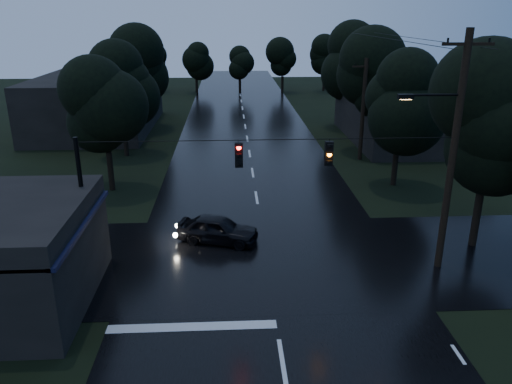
{
  "coord_description": "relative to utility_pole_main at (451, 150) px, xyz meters",
  "views": [
    {
      "loc": [
        -1.55,
        -8.1,
        10.5
      ],
      "look_at": [
        -0.33,
        14.39,
        2.4
      ],
      "focal_mm": 35.0,
      "sensor_mm": 36.0,
      "label": 1
    }
  ],
  "objects": [
    {
      "name": "cross_street",
      "position": [
        -7.41,
        1.0,
        -5.26
      ],
      "size": [
        60.0,
        9.0,
        0.02
      ],
      "primitive_type": "cube",
      "color": "black",
      "rests_on": "ground"
    },
    {
      "name": "main_road",
      "position": [
        -7.41,
        19.0,
        -5.26
      ],
      "size": [
        12.0,
        120.0,
        0.02
      ],
      "primitive_type": "cube",
      "color": "black",
      "rests_on": "ground"
    },
    {
      "name": "utility_pole_far",
      "position": [
        0.89,
        17.0,
        -1.38
      ],
      "size": [
        2.0,
        0.3,
        7.5
      ],
      "color": "black",
      "rests_on": "ground"
    },
    {
      "name": "tree_right_c",
      "position": [
        2.79,
        29.0,
        1.11
      ],
      "size": [
        4.76,
        4.76,
        10.03
      ],
      "color": "black",
      "rests_on": "ground"
    },
    {
      "name": "tree_right_b",
      "position": [
        2.19,
        19.0,
        0.74
      ],
      "size": [
        4.48,
        4.48,
        9.44
      ],
      "color": "black",
      "rests_on": "ground"
    },
    {
      "name": "building_far_left",
      "position": [
        -21.41,
        29.0,
        -2.76
      ],
      "size": [
        10.0,
        16.0,
        5.0
      ],
      "primitive_type": "cube",
      "color": "black",
      "rests_on": "ground"
    },
    {
      "name": "tree_left_c",
      "position": [
        -17.61,
        29.0,
        0.74
      ],
      "size": [
        4.48,
        4.48,
        9.44
      ],
      "color": "black",
      "rests_on": "ground"
    },
    {
      "name": "tree_left_a",
      "position": [
        -16.41,
        11.0,
        -0.02
      ],
      "size": [
        3.92,
        3.92,
        8.26
      ],
      "color": "black",
      "rests_on": "ground"
    },
    {
      "name": "tree_corner_near",
      "position": [
        2.59,
        2.0,
        0.74
      ],
      "size": [
        4.48,
        4.48,
        9.44
      ],
      "color": "black",
      "rests_on": "ground"
    },
    {
      "name": "tree_right_a",
      "position": [
        1.59,
        11.0,
        0.36
      ],
      "size": [
        4.2,
        4.2,
        8.85
      ],
      "color": "black",
      "rests_on": "ground"
    },
    {
      "name": "building_far_right",
      "position": [
        6.59,
        23.0,
        -3.06
      ],
      "size": [
        10.0,
        14.0,
        4.4
      ],
      "primitive_type": "cube",
      "color": "black",
      "rests_on": "ground"
    },
    {
      "name": "span_signals",
      "position": [
        -6.85,
        -0.01,
        -0.01
      ],
      "size": [
        15.0,
        0.37,
        1.12
      ],
      "color": "black",
      "rests_on": "ground"
    },
    {
      "name": "utility_pole_main",
      "position": [
        0.0,
        0.0,
        0.0
      ],
      "size": [
        3.5,
        0.3,
        10.0
      ],
      "color": "black",
      "rests_on": "ground"
    },
    {
      "name": "anchor_pole_left",
      "position": [
        -14.91,
        0.0,
        -2.26
      ],
      "size": [
        0.18,
        0.18,
        6.0
      ],
      "primitive_type": "cylinder",
      "color": "black",
      "rests_on": "ground"
    },
    {
      "name": "car",
      "position": [
        -9.62,
        3.01,
        -4.59
      ],
      "size": [
        4.21,
        2.62,
        1.34
      ],
      "primitive_type": "imported",
      "rotation": [
        0.0,
        0.0,
        1.28
      ],
      "color": "black",
      "rests_on": "ground"
    },
    {
      "name": "tree_left_b",
      "position": [
        -17.01,
        19.0,
        0.36
      ],
      "size": [
        4.2,
        4.2,
        8.85
      ],
      "color": "black",
      "rests_on": "ground"
    }
  ]
}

